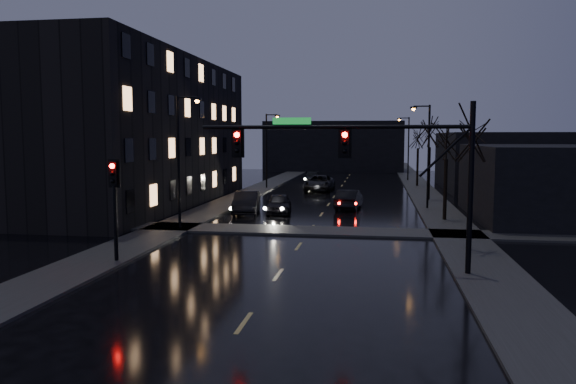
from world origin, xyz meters
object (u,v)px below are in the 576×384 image
at_px(oncoming_car_a, 279,204).
at_px(oncoming_car_d, 312,177).
at_px(oncoming_car_c, 320,183).
at_px(lead_car, 349,199).
at_px(oncoming_car_b, 247,203).

relative_size(oncoming_car_a, oncoming_car_d, 0.93).
relative_size(oncoming_car_c, oncoming_car_d, 1.26).
distance_m(oncoming_car_a, lead_car, 5.93).
xyz_separation_m(oncoming_car_b, lead_car, (7.24, 3.72, -0.05)).
distance_m(oncoming_car_c, lead_car, 14.71).
xyz_separation_m(oncoming_car_b, oncoming_car_d, (1.65, 27.57, -0.13)).
distance_m(oncoming_car_c, oncoming_car_d, 9.80).
bearing_deg(lead_car, oncoming_car_a, 39.65).
distance_m(oncoming_car_a, oncoming_car_c, 17.59).
height_order(oncoming_car_a, oncoming_car_b, oncoming_car_b).
relative_size(oncoming_car_b, oncoming_car_c, 0.84).
relative_size(oncoming_car_b, lead_car, 1.07).
bearing_deg(oncoming_car_b, oncoming_car_a, 1.87).
bearing_deg(oncoming_car_b, lead_car, 19.33).
xyz_separation_m(oncoming_car_a, oncoming_car_b, (-2.32, -0.40, 0.07)).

